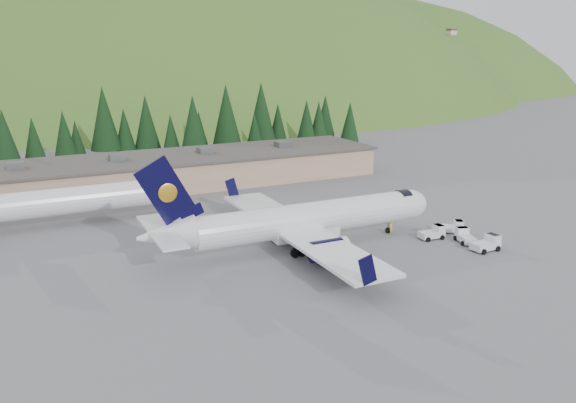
# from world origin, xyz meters

# --- Properties ---
(ground) EXTENTS (600.00, 600.00, 0.00)m
(ground) POSITION_xyz_m (0.00, 0.00, 0.00)
(ground) COLOR slate
(airliner) EXTENTS (36.66, 34.33, 12.20)m
(airliner) POSITION_xyz_m (-1.07, 0.02, 3.25)
(airliner) COLOR white
(airliner) RESTS_ON ground
(second_airliner) EXTENTS (27.50, 11.00, 10.05)m
(second_airliner) POSITION_xyz_m (-24.92, 22.00, 3.32)
(second_airliner) COLOR white
(second_airliner) RESTS_ON ground
(baggage_tug_a) EXTENTS (3.23, 2.09, 1.66)m
(baggage_tug_a) POSITION_xyz_m (14.76, -4.39, 0.74)
(baggage_tug_a) COLOR silver
(baggage_tug_a) RESTS_ON ground
(baggage_tug_b) EXTENTS (3.34, 2.84, 1.60)m
(baggage_tug_b) POSITION_xyz_m (18.57, -3.64, 0.71)
(baggage_tug_b) COLOR silver
(baggage_tug_b) RESTS_ON ground
(baggage_tug_c) EXTENTS (2.56, 3.37, 1.63)m
(baggage_tug_c) POSITION_xyz_m (17.23, -7.09, 0.73)
(baggage_tug_c) COLOR silver
(baggage_tug_c) RESTS_ON ground
(terminal_building) EXTENTS (71.00, 17.00, 6.10)m
(terminal_building) POSITION_xyz_m (-5.01, 38.00, 2.62)
(terminal_building) COLOR #A08063
(terminal_building) RESTS_ON ground
(baggage_tug_d) EXTENTS (3.43, 2.14, 1.80)m
(baggage_tug_d) POSITION_xyz_m (17.49, -10.45, 0.81)
(baggage_tug_d) COLOR silver
(baggage_tug_d) RESTS_ON ground
(ramp_worker) EXTENTS (0.70, 0.60, 1.62)m
(ramp_worker) POSITION_xyz_m (11.27, -0.46, 0.81)
(ramp_worker) COLOR yellow
(ramp_worker) RESTS_ON ground
(tree_line) EXTENTS (112.32, 18.14, 14.45)m
(tree_line) POSITION_xyz_m (-7.34, 61.63, 7.32)
(tree_line) COLOR black
(tree_line) RESTS_ON ground
(hills) EXTENTS (614.00, 330.00, 300.00)m
(hills) POSITION_xyz_m (53.34, 207.38, -82.80)
(hills) COLOR #2F5E1C
(hills) RESTS_ON ground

